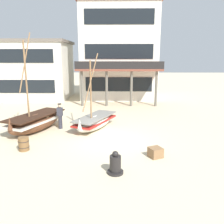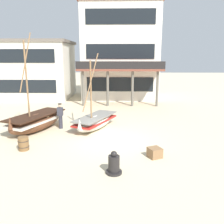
# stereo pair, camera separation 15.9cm
# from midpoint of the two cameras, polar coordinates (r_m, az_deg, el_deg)

# --- Properties ---
(ground_plane) EXTENTS (120.00, 120.00, 0.00)m
(ground_plane) POSITION_cam_midpoint_polar(r_m,az_deg,el_deg) (13.74, -0.41, -6.64)
(ground_plane) COLOR beige
(fishing_boat_near_left) EXTENTS (2.80, 4.05, 4.88)m
(fishing_boat_near_left) POSITION_cam_midpoint_polar(r_m,az_deg,el_deg) (15.70, -4.42, -2.30)
(fishing_boat_near_left) COLOR silver
(fishing_boat_near_left) RESTS_ON ground
(fishing_boat_centre_large) EXTENTS (3.05, 4.58, 6.05)m
(fishing_boat_centre_large) POSITION_cam_midpoint_polar(r_m,az_deg,el_deg) (15.96, -18.17, -2.23)
(fishing_boat_centre_large) COLOR brown
(fishing_boat_centre_large) RESTS_ON ground
(fisherman_by_hull) EXTENTS (0.37, 0.26, 1.68)m
(fisherman_by_hull) POSITION_cam_midpoint_polar(r_m,az_deg,el_deg) (15.98, -12.66, -1.01)
(fisherman_by_hull) COLOR #33333D
(fisherman_by_hull) RESTS_ON ground
(capstan_winch) EXTENTS (0.67, 0.67, 0.97)m
(capstan_winch) POSITION_cam_midpoint_polar(r_m,az_deg,el_deg) (9.86, 0.33, -12.52)
(capstan_winch) COLOR black
(capstan_winch) RESTS_ON ground
(wooden_barrel) EXTENTS (0.56, 0.56, 0.70)m
(wooden_barrel) POSITION_cam_midpoint_polar(r_m,az_deg,el_deg) (12.94, -20.78, -7.16)
(wooden_barrel) COLOR brown
(wooden_barrel) RESTS_ON ground
(cargo_crate) EXTENTS (0.76, 0.76, 0.47)m
(cargo_crate) POSITION_cam_midpoint_polar(r_m,az_deg,el_deg) (11.55, 10.00, -9.54)
(cargo_crate) COLOR olive
(cargo_crate) RESTS_ON ground
(harbor_building_main) EXTENTS (8.61, 8.74, 10.33)m
(harbor_building_main) POSITION_cam_midpoint_polar(r_m,az_deg,el_deg) (27.80, 1.46, 14.15)
(harbor_building_main) COLOR silver
(harbor_building_main) RESTS_ON ground
(harbor_building_annex) EXTENTS (10.58, 6.93, 6.41)m
(harbor_building_annex) POSITION_cam_midpoint_polar(r_m,az_deg,el_deg) (29.54, -20.40, 9.53)
(harbor_building_annex) COLOR silver
(harbor_building_annex) RESTS_ON ground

